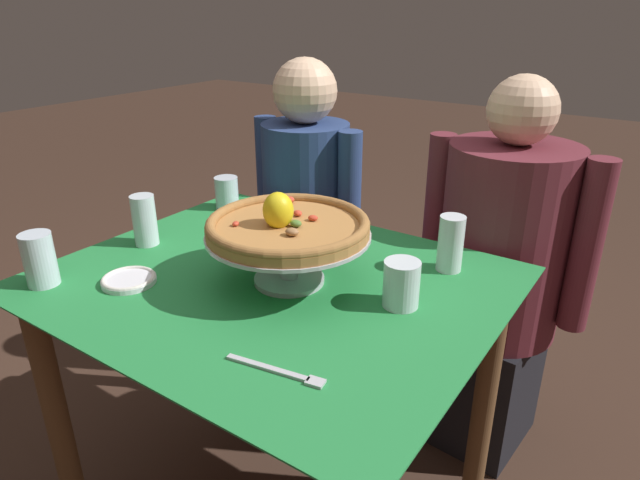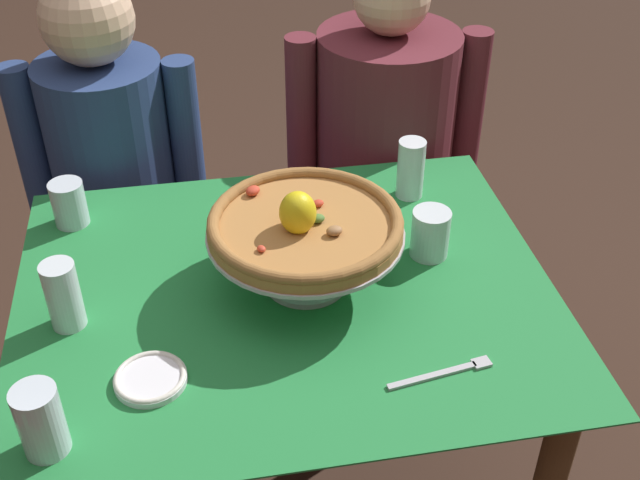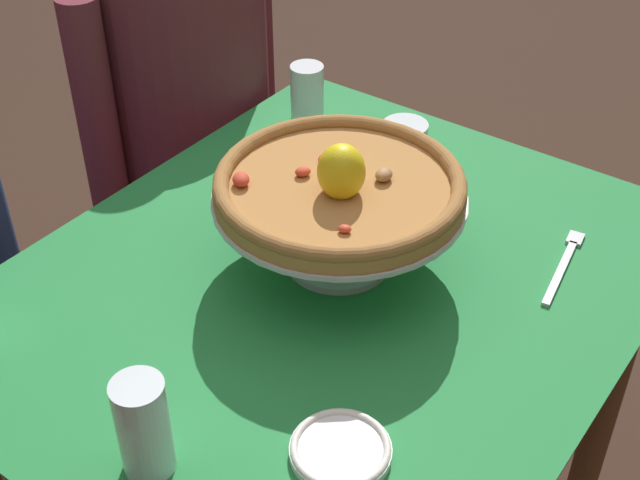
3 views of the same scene
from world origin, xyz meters
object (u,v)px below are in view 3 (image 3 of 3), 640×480
(water_glass_side_left, at_px, (144,432))
(diner_right, at_px, (189,145))
(side_plate, at_px, (341,450))
(dinner_fork, at_px, (564,263))
(water_glass_side_right, at_px, (404,154))
(water_glass_back_right, at_px, (307,105))
(pizza, at_px, (339,184))
(pizza_stand, at_px, (339,213))

(water_glass_side_left, bearing_deg, diner_right, 41.04)
(side_plate, relative_size, dinner_fork, 0.64)
(water_glass_side_right, relative_size, dinner_fork, 0.53)
(water_glass_side_right, bearing_deg, water_glass_back_right, 85.19)
(pizza, xyz_separation_m, side_plate, (-0.30, -0.22, -0.14))
(water_glass_side_right, relative_size, diner_right, 0.09)
(pizza_stand, bearing_deg, diner_right, 63.24)
(pizza, relative_size, water_glass_side_left, 2.69)
(water_glass_side_left, xyz_separation_m, side_plate, (0.15, -0.18, -0.05))
(water_glass_back_right, height_order, water_glass_side_left, water_glass_back_right)
(pizza_stand, relative_size, water_glass_side_left, 2.75)
(water_glass_side_right, distance_m, diner_right, 0.62)
(pizza_stand, xyz_separation_m, dinner_fork, (0.20, -0.29, -0.09))
(dinner_fork, xyz_separation_m, diner_right, (0.12, 0.92, -0.17))
(pizza_stand, height_order, dinner_fork, pizza_stand)
(pizza_stand, relative_size, dinner_fork, 1.94)
(water_glass_back_right, distance_m, diner_right, 0.43)
(water_glass_side_left, bearing_deg, water_glass_side_right, 7.12)
(water_glass_back_right, bearing_deg, side_plate, -140.32)
(water_glass_side_right, bearing_deg, pizza, -169.70)
(side_plate, bearing_deg, dinner_fork, -7.91)
(pizza_stand, height_order, water_glass_side_right, pizza_stand)
(water_glass_back_right, xyz_separation_m, water_glass_side_left, (-0.74, -0.31, 0.00))
(water_glass_back_right, bearing_deg, water_glass_side_left, -156.97)
(side_plate, bearing_deg, water_glass_side_left, 129.91)
(side_plate, height_order, dinner_fork, side_plate)
(pizza, distance_m, water_glass_side_right, 0.29)
(pizza, height_order, water_glass_back_right, pizza)
(water_glass_side_left, xyz_separation_m, dinner_fork, (0.65, -0.25, -0.06))
(water_glass_side_left, relative_size, water_glass_side_right, 1.33)
(dinner_fork, bearing_deg, diner_right, 82.65)
(water_glass_back_right, distance_m, side_plate, 0.77)
(pizza, bearing_deg, pizza_stand, 23.47)
(pizza_stand, distance_m, water_glass_back_right, 0.39)
(pizza_stand, xyz_separation_m, water_glass_side_right, (0.27, 0.05, -0.05))
(pizza, distance_m, side_plate, 0.40)
(water_glass_side_right, bearing_deg, pizza_stand, -169.75)
(side_plate, bearing_deg, pizza_stand, 35.47)
(water_glass_back_right, relative_size, water_glass_side_left, 1.01)
(pizza, bearing_deg, dinner_fork, -55.19)
(water_glass_side_left, height_order, dinner_fork, water_glass_side_left)
(water_glass_back_right, xyz_separation_m, diner_right, (0.03, 0.36, -0.23))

